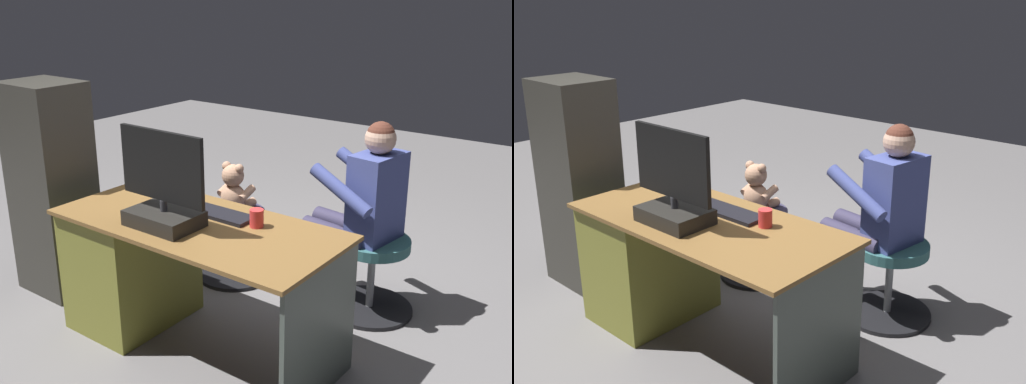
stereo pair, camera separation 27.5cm
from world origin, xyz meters
The scene contains 12 objects.
ground_plane centered at (0.00, 0.00, 0.00)m, with size 10.00×10.00×0.00m, color slate.
desk centered at (0.40, 0.37, 0.38)m, with size 1.50×0.68×0.71m.
monitor centered at (0.10, 0.50, 0.86)m, with size 0.52×0.25×0.48m.
keyboard centered at (-0.01, 0.23, 0.72)m, with size 0.42×0.14×0.02m, color black.
computer_mouse centered at (0.29, 0.21, 0.73)m, with size 0.06×0.10×0.04m, color #252329.
cup centered at (-0.27, 0.24, 0.76)m, with size 0.07×0.07×0.09m, color red.
tv_remote centered at (0.29, 0.36, 0.72)m, with size 0.04×0.15×0.02m, color black.
office_chair_teddy centered at (0.37, -0.38, 0.27)m, with size 0.49×0.49×0.46m.
teddy_bear centered at (0.37, -0.39, 0.60)m, with size 0.22×0.22×0.32m.
visitor_chair centered at (-0.55, -0.51, 0.27)m, with size 0.51×0.51×0.46m.
person centered at (-0.45, -0.50, 0.66)m, with size 0.60×0.52×1.14m.
equipment_rack centered at (1.17, 0.38, 0.65)m, with size 0.44×0.36×1.31m, color #32302A.
Camera 1 is at (-1.89, 2.41, 1.83)m, focal length 42.04 mm.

